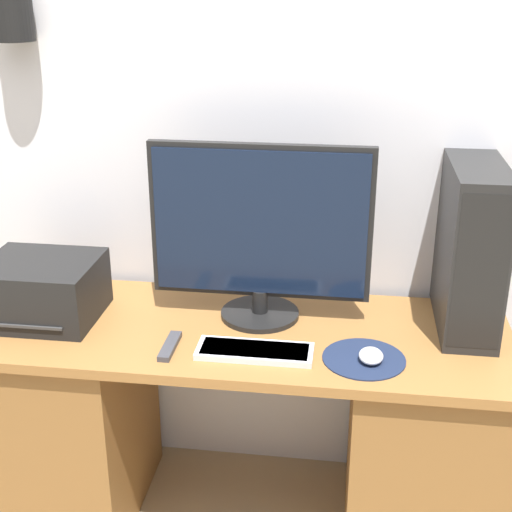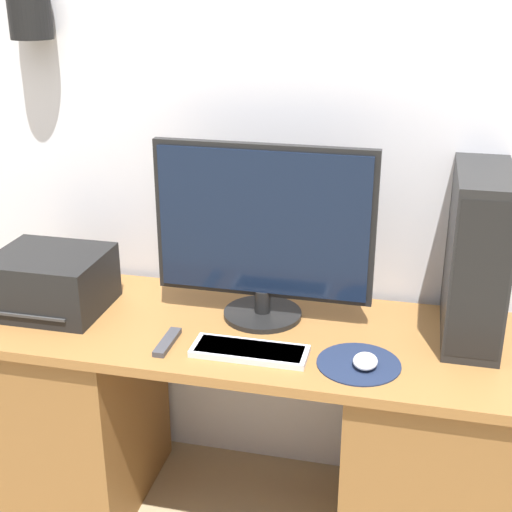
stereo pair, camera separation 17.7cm
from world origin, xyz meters
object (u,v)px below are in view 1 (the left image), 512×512
object	(u,v)px
mouse	(371,356)
remote_control	(170,346)
monitor	(260,230)
printer	(42,290)
keyboard	(255,351)
computer_tower	(470,248)

from	to	relation	value
mouse	remote_control	distance (m)	0.56
monitor	printer	xyz separation A→B (m)	(-0.65, -0.10, -0.19)
printer	remote_control	bearing A→B (deg)	-18.39
monitor	keyboard	world-z (taller)	monitor
remote_control	monitor	bearing A→B (deg)	46.94
mouse	monitor	bearing A→B (deg)	144.62
monitor	keyboard	size ratio (longest dim) A/B	2.03
remote_control	mouse	bearing A→B (deg)	0.19
monitor	keyboard	bearing A→B (deg)	-85.97
mouse	computer_tower	bearing A→B (deg)	44.53
keyboard	mouse	xyz separation A→B (m)	(0.32, 0.00, 0.01)
mouse	remote_control	xyz separation A→B (m)	(-0.56, -0.00, -0.01)
mouse	printer	world-z (taller)	printer
keyboard	monitor	bearing A→B (deg)	94.03
keyboard	printer	world-z (taller)	printer
monitor	printer	bearing A→B (deg)	-171.56
keyboard	computer_tower	xyz separation A→B (m)	(0.59, 0.27, 0.23)
monitor	mouse	xyz separation A→B (m)	(0.33, -0.24, -0.26)
keyboard	remote_control	world-z (taller)	keyboard
keyboard	computer_tower	distance (m)	0.69
mouse	remote_control	bearing A→B (deg)	-179.81
mouse	computer_tower	world-z (taller)	computer_tower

